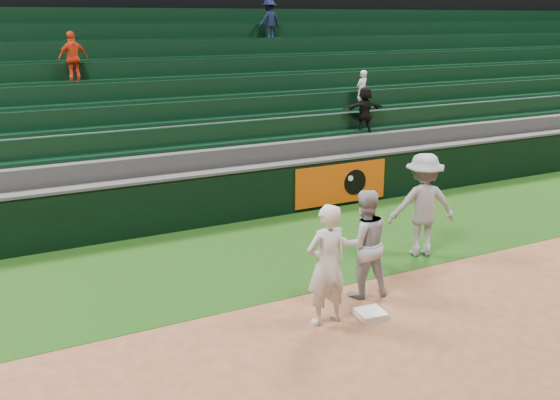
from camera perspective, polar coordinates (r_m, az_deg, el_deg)
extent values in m
plane|color=brown|center=(10.32, 6.56, -10.08)|extent=(70.00, 70.00, 0.00)
cube|color=#14360D|center=(12.69, -0.99, -4.76)|extent=(36.00, 4.20, 0.01)
cube|color=silver|center=(10.18, 8.28, -10.25)|extent=(0.47, 0.47, 0.10)
imported|color=silver|center=(9.54, 4.27, -5.94)|extent=(0.74, 0.51, 1.93)
imported|color=#A6A8B0|center=(10.57, 7.64, -3.96)|extent=(1.03, 0.87, 1.87)
imported|color=#92949E|center=(12.56, 12.92, -0.44)|extent=(1.51, 1.18, 2.06)
cube|color=black|center=(14.41, -4.90, 0.27)|extent=(36.00, 0.35, 1.20)
cube|color=#D84C0A|center=(15.60, 5.60, 1.50)|extent=(2.60, 0.05, 1.00)
cylinder|color=black|center=(15.79, 6.88, 1.64)|extent=(0.64, 0.02, 0.64)
cylinder|color=white|center=(15.66, 6.48, 1.99)|extent=(0.14, 0.02, 0.14)
cube|color=#424244|center=(14.25, -4.96, 2.66)|extent=(36.00, 0.40, 0.06)
cube|color=#333335|center=(15.00, -5.99, 1.77)|extent=(36.00, 0.85, 1.65)
cube|color=black|center=(15.00, -6.47, 5.97)|extent=(36.00, 0.14, 0.50)
cube|color=black|center=(14.88, -6.21, 5.07)|extent=(36.00, 0.45, 0.08)
cube|color=#333335|center=(15.72, -7.16, 3.26)|extent=(36.00, 0.85, 2.10)
cube|color=black|center=(15.72, -7.65, 8.06)|extent=(36.00, 0.14, 0.50)
cube|color=black|center=(15.59, -7.41, 7.22)|extent=(36.00, 0.45, 0.08)
cube|color=#333335|center=(16.45, -8.22, 4.60)|extent=(36.00, 0.85, 2.55)
cube|color=black|center=(16.46, -8.74, 9.97)|extent=(36.00, 0.14, 0.50)
cube|color=black|center=(16.32, -8.51, 9.18)|extent=(36.00, 0.45, 0.08)
cube|color=#333335|center=(17.20, -9.20, 5.84)|extent=(36.00, 0.85, 3.00)
cube|color=black|center=(17.22, -9.74, 11.70)|extent=(36.00, 0.14, 0.50)
cube|color=black|center=(17.08, -9.53, 10.97)|extent=(36.00, 0.45, 0.08)
cube|color=#333335|center=(17.96, -10.10, 6.96)|extent=(36.00, 0.85, 3.45)
cube|color=black|center=(18.00, -10.67, 13.28)|extent=(36.00, 0.14, 0.50)
cube|color=black|center=(17.85, -10.47, 12.59)|extent=(36.00, 0.45, 0.08)
cube|color=#333335|center=(18.73, -10.93, 7.99)|extent=(36.00, 0.85, 3.90)
cube|color=black|center=(18.80, -11.54, 14.73)|extent=(36.00, 0.14, 0.50)
cube|color=black|center=(18.64, -11.35, 14.08)|extent=(36.00, 0.45, 0.08)
cube|color=#333335|center=(19.51, -11.70, 8.94)|extent=(36.00, 0.85, 4.35)
cube|color=black|center=(19.61, -12.34, 16.06)|extent=(36.00, 0.14, 0.50)
cube|color=black|center=(19.45, -12.16, 15.45)|extent=(36.00, 0.45, 0.08)
imported|color=red|center=(16.29, -18.38, 12.22)|extent=(0.80, 0.49, 1.27)
imported|color=black|center=(16.66, 7.74, 8.19)|extent=(1.16, 0.53, 1.21)
imported|color=silver|center=(17.58, 7.50, 9.91)|extent=(0.46, 0.38, 1.09)
imported|color=#0F1633|center=(19.82, -0.99, 16.13)|extent=(0.87, 0.63, 1.21)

